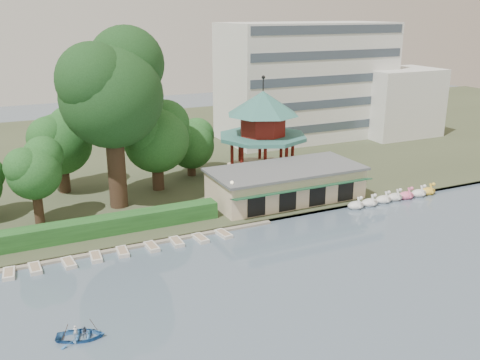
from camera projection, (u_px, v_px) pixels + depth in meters
ground_plane at (313, 305)px, 42.48m from camera, size 220.00×220.00×0.00m
shore at (140, 152)px, 87.25m from camera, size 220.00×70.00×0.40m
embankment at (226, 227)px, 57.35m from camera, size 220.00×0.60×0.30m
dock at (115, 248)px, 52.40m from camera, size 34.00×1.60×0.24m
boathouse at (286, 183)px, 64.76m from camera, size 18.60×9.39×3.90m
pavilion at (263, 125)px, 72.66m from camera, size 12.40×12.40×13.50m
office_building at (322, 85)px, 95.01m from camera, size 38.00×18.00×20.00m
hedge at (77, 230)px, 53.67m from camera, size 30.00×2.00×1.80m
lamp_post at (232, 193)px, 58.45m from camera, size 0.36×0.36×4.28m
big_tree at (112, 87)px, 58.84m from camera, size 12.61×11.75×20.50m
small_trees at (87, 150)px, 63.68m from camera, size 39.86×16.81×11.27m
swan_boats at (395, 197)px, 65.70m from camera, size 13.61×2.12×1.92m
moored_rowboats at (96, 257)px, 50.35m from camera, size 27.38×2.72×0.36m
rowboat_with_passengers at (80, 333)px, 38.00m from camera, size 5.58×4.70×2.01m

